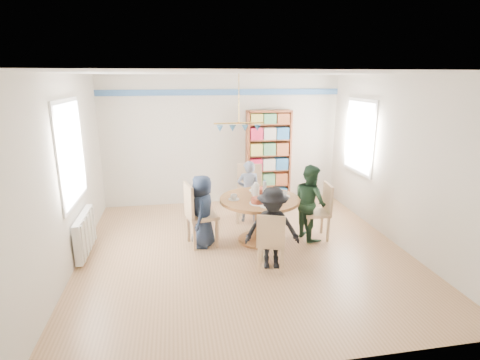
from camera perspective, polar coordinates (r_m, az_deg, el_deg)
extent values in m
plane|color=tan|center=(6.01, 0.67, -10.71)|extent=(5.00, 5.00, 0.00)
plane|color=white|center=(5.40, 0.77, 15.98)|extent=(5.00, 5.00, 0.00)
plane|color=beige|center=(7.97, -2.63, 6.02)|extent=(5.00, 0.00, 5.00)
plane|color=beige|center=(3.25, 9.00, -8.26)|extent=(5.00, 0.00, 5.00)
plane|color=beige|center=(5.66, -25.01, 0.71)|extent=(0.00, 5.00, 5.00)
plane|color=beige|center=(6.49, 22.99, 2.65)|extent=(0.00, 5.00, 5.00)
cube|color=#376097|center=(7.85, -2.70, 13.22)|extent=(5.00, 0.02, 0.12)
cube|color=white|center=(5.89, -24.43, 3.80)|extent=(0.03, 1.32, 1.52)
cube|color=white|center=(5.88, -24.24, 3.81)|extent=(0.01, 1.20, 1.40)
cube|color=white|center=(7.55, 17.78, 6.32)|extent=(0.03, 1.12, 1.42)
cube|color=white|center=(7.54, 17.65, 6.32)|extent=(0.01, 1.00, 1.30)
cylinder|color=gold|center=(5.90, -0.17, 12.29)|extent=(0.01, 0.01, 0.75)
cylinder|color=gold|center=(5.93, -0.17, 8.67)|extent=(0.80, 0.02, 0.02)
cone|color=teal|center=(5.90, -3.07, 7.83)|extent=(0.11, 0.11, 0.10)
cone|color=teal|center=(5.92, -1.13, 7.88)|extent=(0.11, 0.11, 0.10)
cone|color=teal|center=(5.96, 0.79, 7.92)|extent=(0.11, 0.11, 0.10)
cone|color=teal|center=(6.00, 2.68, 7.96)|extent=(0.11, 0.11, 0.10)
cube|color=silver|center=(6.22, -22.57, -7.51)|extent=(0.10, 1.00, 0.60)
cube|color=silver|center=(5.85, -22.80, -8.99)|extent=(0.02, 0.06, 0.56)
cube|color=silver|center=(6.02, -22.40, -8.22)|extent=(0.02, 0.06, 0.56)
cube|color=silver|center=(6.20, -22.03, -7.50)|extent=(0.02, 0.06, 0.56)
cube|color=silver|center=(6.39, -21.67, -6.81)|extent=(0.02, 0.06, 0.56)
cube|color=silver|center=(6.57, -21.34, -6.16)|extent=(0.02, 0.06, 0.56)
cylinder|color=olive|center=(6.09, 3.00, -2.98)|extent=(1.30, 1.30, 0.05)
cylinder|color=olive|center=(6.22, 2.95, -6.26)|extent=(0.16, 0.16, 0.70)
cylinder|color=olive|center=(6.35, 2.91, -9.03)|extent=(0.70, 0.70, 0.04)
cube|color=tan|center=(6.07, -5.82, -5.45)|extent=(0.55, 0.55, 0.05)
cube|color=tan|center=(5.93, -7.82, -3.23)|extent=(0.14, 0.46, 0.55)
cube|color=tan|center=(6.06, -3.55, -8.08)|extent=(0.05, 0.05, 0.47)
cube|color=tan|center=(6.38, -4.64, -6.84)|extent=(0.05, 0.05, 0.47)
cube|color=tan|center=(5.96, -6.96, -8.58)|extent=(0.05, 0.05, 0.47)
cube|color=tan|center=(6.29, -7.88, -7.29)|extent=(0.05, 0.05, 0.47)
cube|color=tan|center=(6.43, 11.48, -4.92)|extent=(0.45, 0.45, 0.05)
cube|color=tan|center=(6.40, 13.22, -2.75)|extent=(0.07, 0.42, 0.50)
cube|color=tan|center=(6.61, 9.54, -6.40)|extent=(0.04, 0.04, 0.43)
cube|color=tan|center=(6.31, 10.33, -7.52)|extent=(0.04, 0.04, 0.43)
cube|color=tan|center=(6.71, 12.35, -6.23)|extent=(0.04, 0.04, 0.43)
cube|color=tan|center=(6.41, 13.27, -7.32)|extent=(0.04, 0.04, 0.43)
cube|color=tan|center=(7.05, 1.32, -2.33)|extent=(0.57, 0.57, 0.06)
cube|color=tan|center=(7.17, 1.45, 0.30)|extent=(0.46, 0.17, 0.56)
cube|color=tan|center=(6.97, -0.36, -4.81)|extent=(0.05, 0.05, 0.48)
cube|color=tan|center=(6.94, 2.76, -4.90)|extent=(0.05, 0.05, 0.48)
cube|color=tan|center=(7.32, -0.07, -3.79)|extent=(0.05, 0.05, 0.48)
cube|color=tan|center=(7.30, 2.90, -3.88)|extent=(0.05, 0.05, 0.48)
cube|color=tan|center=(5.34, 4.87, -9.39)|extent=(0.50, 0.50, 0.05)
cube|color=tan|center=(5.09, 4.72, -7.85)|extent=(0.37, 0.17, 0.46)
cube|color=tan|center=(5.56, 6.61, -10.83)|extent=(0.05, 0.05, 0.39)
cube|color=tan|center=(5.58, 3.36, -10.63)|extent=(0.05, 0.05, 0.39)
cube|color=tan|center=(5.28, 6.36, -12.31)|extent=(0.05, 0.05, 0.39)
cube|color=tan|center=(5.31, 2.93, -12.08)|extent=(0.05, 0.05, 0.39)
imported|color=#192337|center=(5.99, -5.73, -4.75)|extent=(0.46, 0.63, 1.18)
imported|color=#1A3421|center=(6.36, 10.62, -3.30)|extent=(0.60, 0.70, 1.27)
imported|color=gray|center=(6.98, 1.31, -1.75)|extent=(0.46, 0.33, 1.17)
imported|color=black|center=(5.31, 4.94, -7.34)|extent=(0.83, 0.56, 1.19)
cube|color=brown|center=(7.96, 1.16, 3.41)|extent=(0.04, 0.28, 1.99)
cube|color=brown|center=(8.18, 7.42, 3.61)|extent=(0.04, 0.28, 1.99)
cube|color=brown|center=(7.92, 4.48, 10.43)|extent=(0.95, 0.28, 0.04)
cube|color=brown|center=(8.31, 4.20, -3.00)|extent=(0.95, 0.28, 0.06)
cube|color=brown|center=(8.19, 4.11, 3.71)|extent=(0.95, 0.02, 1.99)
cube|color=brown|center=(8.21, 4.25, -0.68)|extent=(0.89, 0.26, 0.02)
cube|color=brown|center=(8.13, 4.29, 1.56)|extent=(0.89, 0.26, 0.02)
cube|color=brown|center=(8.05, 4.34, 3.85)|extent=(0.89, 0.26, 0.02)
cube|color=brown|center=(7.99, 4.39, 6.17)|extent=(0.89, 0.26, 0.02)
cube|color=brown|center=(7.95, 4.44, 8.53)|extent=(0.89, 0.26, 0.02)
cube|color=#AE1A3A|center=(8.19, 2.33, -2.15)|extent=(0.26, 0.21, 0.25)
cube|color=beige|center=(8.25, 4.25, -2.05)|extent=(0.26, 0.21, 0.25)
cube|color=#235483|center=(8.32, 6.15, -1.94)|extent=(0.26, 0.21, 0.25)
cube|color=#D1C153|center=(8.09, 2.35, 0.10)|extent=(0.26, 0.21, 0.25)
cube|color=#457D51|center=(8.16, 4.30, 0.19)|extent=(0.26, 0.21, 0.25)
cube|color=brown|center=(8.23, 6.22, 0.28)|extent=(0.26, 0.21, 0.25)
cube|color=#AE1A3A|center=(8.01, 2.38, 2.38)|extent=(0.26, 0.21, 0.25)
cube|color=beige|center=(8.08, 4.35, 2.46)|extent=(0.26, 0.21, 0.25)
cube|color=#235483|center=(8.15, 6.28, 2.53)|extent=(0.26, 0.21, 0.25)
cube|color=#D1C153|center=(7.94, 2.40, 4.71)|extent=(0.26, 0.21, 0.25)
cube|color=#457D51|center=(8.01, 4.39, 4.77)|extent=(0.26, 0.21, 0.25)
cube|color=brown|center=(8.08, 6.35, 4.81)|extent=(0.26, 0.21, 0.25)
cube|color=#AE1A3A|center=(7.89, 2.43, 7.07)|extent=(0.26, 0.21, 0.25)
cube|color=beige|center=(7.96, 4.44, 7.11)|extent=(0.26, 0.21, 0.25)
cube|color=#235483|center=(8.03, 6.42, 7.14)|extent=(0.26, 0.21, 0.25)
cube|color=#D1C153|center=(7.85, 2.46, 9.32)|extent=(0.26, 0.21, 0.21)
cube|color=#457D51|center=(7.92, 4.49, 9.34)|extent=(0.26, 0.21, 0.21)
cube|color=brown|center=(7.99, 6.49, 9.34)|extent=(0.26, 0.21, 0.21)
cylinder|color=white|center=(6.11, 2.46, -1.63)|extent=(0.11, 0.11, 0.21)
sphere|color=white|center=(6.08, 2.47, -0.68)|extent=(0.08, 0.08, 0.08)
cylinder|color=silver|center=(6.17, 3.75, -1.31)|extent=(0.06, 0.06, 0.25)
cylinder|color=teal|center=(6.14, 3.77, -0.12)|extent=(0.03, 0.03, 0.03)
cylinder|color=white|center=(6.33, 2.89, -2.00)|extent=(0.26, 0.26, 0.01)
cylinder|color=brown|center=(6.31, 2.89, -1.61)|extent=(0.21, 0.21, 0.08)
cylinder|color=white|center=(5.82, 2.73, -3.55)|extent=(0.26, 0.26, 0.01)
cylinder|color=brown|center=(5.81, 2.74, -3.13)|extent=(0.21, 0.21, 0.08)
cylinder|color=white|center=(6.01, -0.95, -2.93)|extent=(0.18, 0.18, 0.01)
imported|color=white|center=(6.00, -0.95, -2.59)|extent=(0.11, 0.11, 0.09)
cylinder|color=white|center=(6.19, 6.83, -2.49)|extent=(0.18, 0.18, 0.01)
imported|color=white|center=(6.18, 6.84, -2.16)|extent=(0.09, 0.09, 0.08)
cylinder|color=white|center=(6.48, 2.16, -1.57)|extent=(0.18, 0.18, 0.01)
imported|color=white|center=(6.47, 2.17, -1.25)|extent=(0.11, 0.11, 0.09)
cylinder|color=white|center=(5.70, 3.95, -4.01)|extent=(0.18, 0.18, 0.01)
imported|color=white|center=(5.69, 3.96, -3.66)|extent=(0.09, 0.09, 0.08)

